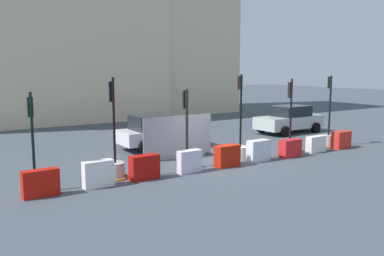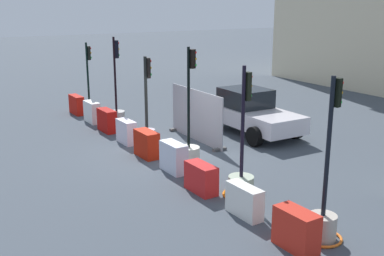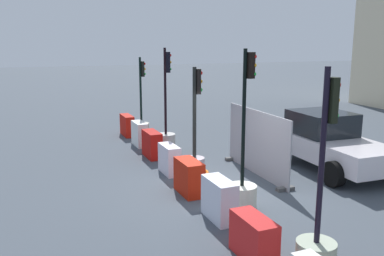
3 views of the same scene
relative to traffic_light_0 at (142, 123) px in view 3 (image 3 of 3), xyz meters
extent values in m
plane|color=#414953|center=(7.30, 0.20, -0.50)|extent=(120.00, 120.00, 0.00)
cylinder|color=beige|center=(0.00, -0.01, -0.26)|extent=(0.64, 0.64, 0.48)
cylinder|color=black|center=(0.00, -0.01, 1.36)|extent=(0.09, 0.09, 2.75)
cube|color=black|center=(0.00, 0.10, 2.25)|extent=(0.17, 0.12, 0.63)
sphere|color=red|center=(0.00, 0.18, 2.46)|extent=(0.11, 0.11, 0.11)
sphere|color=orange|center=(0.00, 0.18, 2.25)|extent=(0.11, 0.11, 0.11)
sphere|color=green|center=(0.00, 0.18, 2.04)|extent=(0.11, 0.11, 0.11)
torus|color=orange|center=(0.00, -0.01, -0.47)|extent=(0.84, 0.84, 0.05)
cylinder|color=beige|center=(2.83, 0.18, -0.21)|extent=(0.68, 0.68, 0.58)
cylinder|color=black|center=(2.83, 0.18, 1.62)|extent=(0.09, 0.09, 3.07)
cube|color=black|center=(2.81, 0.30, 2.64)|extent=(0.18, 0.19, 0.72)
sphere|color=red|center=(2.78, 0.39, 2.88)|extent=(0.09, 0.09, 0.09)
sphere|color=orange|center=(2.78, 0.39, 2.64)|extent=(0.09, 0.09, 0.09)
sphere|color=green|center=(2.78, 0.39, 2.40)|extent=(0.09, 0.09, 0.09)
torus|color=orange|center=(2.83, 0.18, -0.47)|extent=(0.97, 0.97, 0.06)
cylinder|color=#B3A6B0|center=(5.87, 0.11, -0.25)|extent=(0.60, 0.60, 0.50)
cylinder|color=black|center=(5.87, 0.11, 1.33)|extent=(0.11, 0.11, 2.66)
cube|color=black|center=(5.86, 0.23, 2.24)|extent=(0.19, 0.14, 0.72)
sphere|color=red|center=(5.85, 0.31, 2.48)|extent=(0.11, 0.11, 0.11)
sphere|color=orange|center=(5.85, 0.31, 2.24)|extent=(0.11, 0.11, 0.11)
sphere|color=green|center=(5.85, 0.31, 2.00)|extent=(0.11, 0.11, 0.11)
torus|color=orange|center=(5.87, 0.11, -0.46)|extent=(0.86, 0.86, 0.07)
cylinder|color=silver|center=(8.69, 0.21, -0.22)|extent=(0.70, 0.70, 0.56)
cylinder|color=black|center=(8.69, 0.21, 1.64)|extent=(0.09, 0.09, 3.14)
cube|color=black|center=(8.71, 0.32, 2.84)|extent=(0.18, 0.18, 0.58)
sphere|color=red|center=(8.73, 0.41, 3.03)|extent=(0.10, 0.10, 0.10)
sphere|color=orange|center=(8.73, 0.41, 2.84)|extent=(0.10, 0.10, 0.10)
sphere|color=green|center=(8.73, 0.41, 2.65)|extent=(0.10, 0.10, 0.10)
cylinder|color=black|center=(11.61, 0.08, 1.51)|extent=(0.10, 0.10, 2.93)
cube|color=black|center=(11.62, 0.20, 2.45)|extent=(0.17, 0.15, 0.73)
sphere|color=red|center=(11.63, 0.28, 2.69)|extent=(0.10, 0.10, 0.10)
sphere|color=orange|center=(11.63, 0.28, 2.45)|extent=(0.10, 0.10, 0.10)
sphere|color=green|center=(11.63, 0.28, 2.20)|extent=(0.10, 0.10, 0.10)
cube|color=#B9150C|center=(0.04, -0.63, -0.07)|extent=(1.12, 0.40, 0.86)
cube|color=white|center=(1.92, -0.56, -0.05)|extent=(1.04, 0.42, 0.90)
cube|color=#AD100B|center=(3.64, -0.56, -0.05)|extent=(1.08, 0.45, 0.89)
cube|color=silver|center=(5.55, -0.56, -0.07)|extent=(0.98, 0.42, 0.86)
cube|color=#B31C0A|center=(7.34, -0.61, -0.06)|extent=(1.04, 0.50, 0.88)
cube|color=silver|center=(9.07, -0.55, -0.04)|extent=(1.03, 0.46, 0.91)
cube|color=red|center=(10.84, -0.69, -0.10)|extent=(1.05, 0.48, 0.79)
cube|color=silver|center=(6.94, 4.20, 0.18)|extent=(4.27, 1.86, 0.64)
cube|color=black|center=(6.37, 4.20, 0.85)|extent=(1.79, 1.62, 0.71)
cylinder|color=black|center=(8.25, 3.22, -0.14)|extent=(0.72, 0.29, 0.71)
cylinder|color=black|center=(5.63, 5.18, -0.14)|extent=(0.72, 0.29, 0.71)
cylinder|color=black|center=(5.61, 3.25, -0.14)|extent=(0.72, 0.29, 0.71)
cube|color=#9A9BA3|center=(6.50, 1.83, 0.45)|extent=(3.45, 0.04, 1.90)
cube|color=#4C4C4C|center=(4.95, 1.83, -0.45)|extent=(0.16, 0.50, 0.10)
cube|color=#4C4C4C|center=(8.06, 1.83, -0.45)|extent=(0.16, 0.50, 0.10)
camera|label=1|loc=(-2.77, -13.67, 3.49)|focal=38.79mm
camera|label=2|loc=(21.03, -7.14, 4.52)|focal=44.46mm
camera|label=3|loc=(16.92, -4.20, 3.35)|focal=39.08mm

